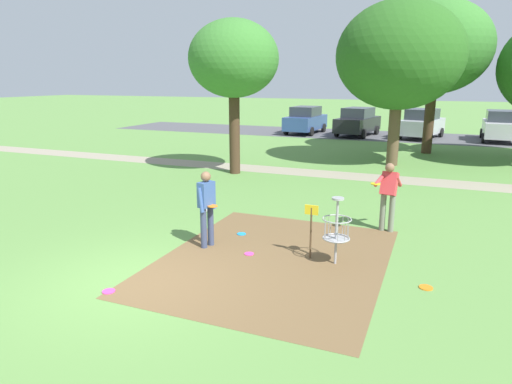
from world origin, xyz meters
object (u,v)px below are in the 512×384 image
tree_near_left (234,60)px  parked_car_center_right (422,124)px  frisbee_far_right (207,210)px  tree_mid_right (400,56)px  player_foreground_watching (207,205)px  parked_car_center_left (358,122)px  frisbee_far_left (426,288)px  parked_car_rightmost (500,126)px  frisbee_mid_grass (249,254)px  frisbee_by_tee (109,291)px  parked_car_leftmost (306,120)px  player_throwing (388,192)px  disc_golf_basket (334,228)px  frisbee_near_basket (241,234)px  tree_mid_left (436,47)px

tree_near_left → parked_car_center_right: (6.32, 14.48, -3.43)m
frisbee_far_right → tree_mid_right: tree_mid_right is taller
player_foreground_watching → parked_car_center_left: bearing=91.4°
frisbee_far_left → parked_car_rightmost: bearing=81.7°
frisbee_mid_grass → parked_car_center_left: (-1.56, 21.96, 0.91)m
frisbee_far_left → parked_car_rightmost: size_ratio=0.06×
frisbee_far_right → frisbee_mid_grass: bearing=-47.2°
frisbee_by_tee → parked_car_leftmost: parked_car_leftmost is taller
frisbee_mid_grass → parked_car_rightmost: size_ratio=0.05×
frisbee_mid_grass → parked_car_leftmost: 22.56m
parked_car_center_right → player_throwing: bearing=-89.7°
disc_golf_basket → frisbee_far_left: 2.02m
disc_golf_basket → frisbee_far_left: disc_golf_basket is taller
parked_car_rightmost → tree_mid_right: bearing=-116.0°
tree_near_left → frisbee_mid_grass: bearing=-63.1°
tree_near_left → tree_mid_right: tree_mid_right is taller
frisbee_near_basket → frisbee_mid_grass: (0.67, -1.11, 0.00)m
tree_mid_right → parked_car_leftmost: tree_mid_right is taller
frisbee_far_left → tree_mid_right: tree_mid_right is taller
parked_car_rightmost → player_foreground_watching: bearing=-109.5°
tree_near_left → tree_mid_left: bearing=50.2°
frisbee_far_left → tree_mid_left: 17.03m
frisbee_far_left → tree_mid_left: (-0.59, 16.23, 5.12)m
parked_car_leftmost → parked_car_center_left: bearing=0.0°
frisbee_near_basket → player_foreground_watching: bearing=-110.2°
frisbee_by_tee → parked_car_leftmost: bearing=98.2°
frisbee_far_left → frisbee_mid_grass: bearing=175.6°
frisbee_far_left → parked_car_leftmost: parked_car_leftmost is taller
player_throwing → parked_car_rightmost: size_ratio=0.40×
frisbee_by_tee → frisbee_mid_grass: size_ratio=1.10×
disc_golf_basket → parked_car_center_right: 21.99m
tree_mid_left → parked_car_rightmost: size_ratio=1.74×
frisbee_by_tee → parked_car_leftmost: size_ratio=0.05×
frisbee_far_left → parked_car_rightmost: parked_car_rightmost is taller
player_throwing → parked_car_center_left: (-4.09, 19.27, -0.06)m
player_throwing → tree_near_left: 8.82m
parked_car_leftmost → player_throwing: bearing=-68.4°
tree_near_left → parked_car_rightmost: 18.58m
disc_golf_basket → parked_car_leftmost: parked_car_leftmost is taller
player_throwing → parked_car_center_left: parked_car_center_left is taller
disc_golf_basket → frisbee_far_right: 4.89m
frisbee_far_right → parked_car_center_right: parked_car_center_right is taller
frisbee_by_tee → tree_mid_left: tree_mid_left is taller
frisbee_mid_grass → tree_near_left: 9.66m
player_foreground_watching → parked_car_rightmost: bearing=70.5°
frisbee_far_left → parked_car_center_left: parked_car_center_left is taller
frisbee_mid_grass → tree_mid_left: tree_mid_left is taller
player_foreground_watching → frisbee_by_tee: player_foreground_watching is taller
frisbee_far_right → tree_mid_right: 11.13m
disc_golf_basket → player_foreground_watching: 2.81m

